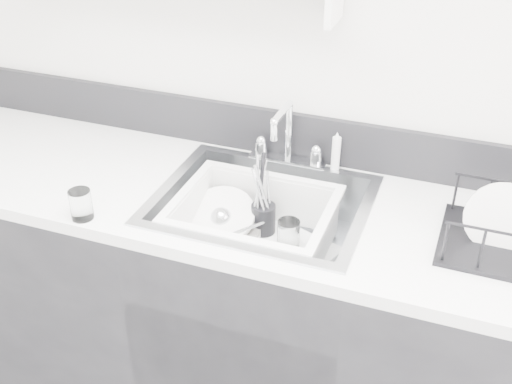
% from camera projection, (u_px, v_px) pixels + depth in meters
% --- Properties ---
extents(room_shell, '(3.50, 3.00, 2.60)m').
position_uv_depth(room_shell, '(66.00, 28.00, 0.89)').
color(room_shell, silver).
rests_on(room_shell, ground).
extents(counter_run, '(3.20, 0.62, 0.92)m').
position_uv_depth(counter_run, '(261.00, 315.00, 2.17)').
color(counter_run, black).
rests_on(counter_run, ground).
extents(backsplash, '(3.20, 0.02, 0.16)m').
position_uv_depth(backsplash, '(293.00, 135.00, 2.13)').
color(backsplash, black).
rests_on(backsplash, counter_run).
extents(sink, '(0.64, 0.52, 0.20)m').
position_uv_depth(sink, '(262.00, 225.00, 1.98)').
color(sink, silver).
rests_on(sink, counter_run).
extents(faucet, '(0.26, 0.18, 0.23)m').
position_uv_depth(faucet, '(287.00, 147.00, 2.10)').
color(faucet, silver).
rests_on(faucet, counter_run).
extents(side_sprayer, '(0.03, 0.03, 0.14)m').
position_uv_depth(side_sprayer, '(336.00, 152.00, 2.05)').
color(side_sprayer, silver).
rests_on(side_sprayer, counter_run).
extents(wash_tub, '(0.58, 0.52, 0.18)m').
position_uv_depth(wash_tub, '(254.00, 227.00, 1.95)').
color(wash_tub, silver).
rests_on(wash_tub, sink).
extents(plate_stack, '(0.28, 0.27, 0.11)m').
position_uv_depth(plate_stack, '(223.00, 224.00, 2.04)').
color(plate_stack, white).
rests_on(plate_stack, wash_tub).
extents(utensil_cup, '(0.08, 0.08, 0.26)m').
position_uv_depth(utensil_cup, '(263.00, 216.00, 2.03)').
color(utensil_cup, black).
rests_on(utensil_cup, wash_tub).
extents(ladle, '(0.29, 0.18, 0.08)m').
position_uv_depth(ladle, '(237.00, 231.00, 2.00)').
color(ladle, silver).
rests_on(ladle, wash_tub).
extents(tumbler_in_tub, '(0.07, 0.07, 0.10)m').
position_uv_depth(tumbler_in_tub, '(288.00, 235.00, 1.96)').
color(tumbler_in_tub, white).
rests_on(tumbler_in_tub, wash_tub).
extents(tumbler_counter, '(0.08, 0.08, 0.09)m').
position_uv_depth(tumbler_counter, '(81.00, 205.00, 1.83)').
color(tumbler_counter, white).
rests_on(tumbler_counter, counter_run).
extents(bowl_small, '(0.10, 0.10, 0.03)m').
position_uv_depth(bowl_small, '(273.00, 258.00, 1.92)').
color(bowl_small, white).
rests_on(bowl_small, wash_tub).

